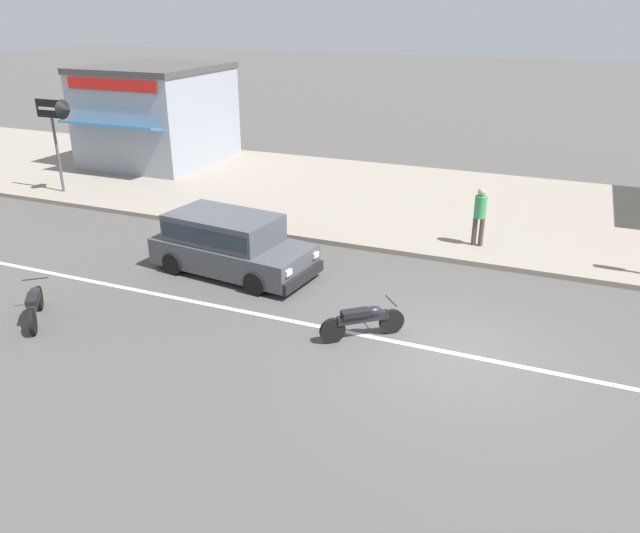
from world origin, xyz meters
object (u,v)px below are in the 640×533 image
minivan_dark_grey_1 (229,241)px  arrow_signboard (62,115)px  pedestrian_near_clock (480,212)px  shopfront_corner_warung (158,114)px  motorcycle_0 (35,304)px  motorcycle_2 (363,320)px

minivan_dark_grey_1 → arrow_signboard: arrow_signboard is taller
arrow_signboard → pedestrian_near_clock: (14.75, 0.25, -1.87)m
arrow_signboard → shopfront_corner_warung: (-0.15, 5.64, -0.81)m
arrow_signboard → pedestrian_near_clock: bearing=1.0°
motorcycle_0 → shopfront_corner_warung: bearing=115.2°
motorcycle_2 → shopfront_corner_warung: shopfront_corner_warung is taller
shopfront_corner_warung → motorcycle_0: bearing=-64.8°
motorcycle_0 → pedestrian_near_clock: bearing=44.5°
arrow_signboard → pedestrian_near_clock: 14.87m
arrow_signboard → motorcycle_2: bearing=-23.9°
motorcycle_0 → motorcycle_2: size_ratio=0.96×
motorcycle_2 → shopfront_corner_warung: bearing=139.5°
minivan_dark_grey_1 → motorcycle_0: 4.94m
minivan_dark_grey_1 → shopfront_corner_warung: shopfront_corner_warung is taller
pedestrian_near_clock → motorcycle_2: bearing=-102.4°
arrow_signboard → pedestrian_near_clock: arrow_signboard is taller
pedestrian_near_clock → shopfront_corner_warung: bearing=160.1°
minivan_dark_grey_1 → motorcycle_0: bearing=-122.0°
shopfront_corner_warung → minivan_dark_grey_1: bearing=-46.4°
motorcycle_2 → shopfront_corner_warung: 17.90m
motorcycle_0 → shopfront_corner_warung: size_ratio=0.23×
motorcycle_0 → shopfront_corner_warung: (-6.45, 13.67, 1.79)m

